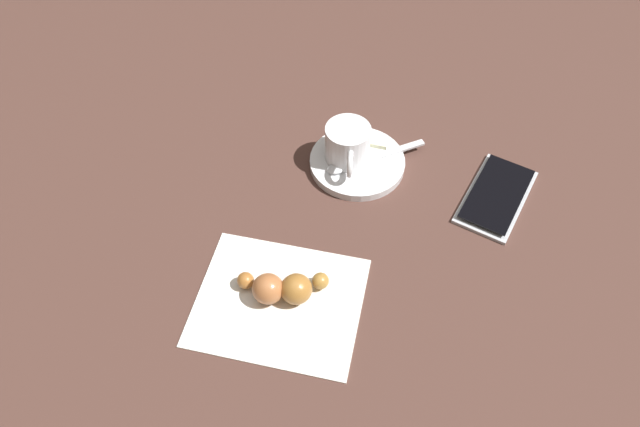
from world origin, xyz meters
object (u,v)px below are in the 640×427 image
object	(u,v)px
teaspoon	(361,161)
croissant	(282,288)
saucer	(355,162)
sugar_packet	(364,139)
napkin	(279,301)
cell_phone	(497,196)
espresso_cup	(347,144)

from	to	relation	value
teaspoon	croissant	world-z (taller)	croissant
saucer	sugar_packet	distance (m)	0.04
napkin	cell_phone	bearing A→B (deg)	139.59
napkin	croissant	bearing A→B (deg)	169.43
espresso_cup	napkin	world-z (taller)	espresso_cup
napkin	croissant	world-z (taller)	croissant
espresso_cup	croissant	distance (m)	0.22
espresso_cup	croissant	bearing A→B (deg)	-0.25
saucer	espresso_cup	xyz separation A→B (m)	(0.00, -0.01, 0.03)
sugar_packet	napkin	bearing A→B (deg)	81.02
napkin	croissant	xyz separation A→B (m)	(-0.01, 0.00, 0.02)
cell_phone	sugar_packet	bearing A→B (deg)	-98.82
espresso_cup	sugar_packet	distance (m)	0.05
sugar_packet	croissant	world-z (taller)	croissant
saucer	teaspoon	xyz separation A→B (m)	(0.00, 0.01, 0.01)
cell_phone	teaspoon	bearing A→B (deg)	-86.18
sugar_packet	cell_phone	xyz separation A→B (m)	(0.03, 0.19, -0.01)
saucer	napkin	xyz separation A→B (m)	(0.23, -0.01, -0.00)
teaspoon	napkin	xyz separation A→B (m)	(0.23, -0.02, -0.01)
sugar_packet	croissant	xyz separation A→B (m)	(0.26, -0.01, 0.01)
sugar_packet	croissant	distance (m)	0.26
cell_phone	saucer	bearing A→B (deg)	-87.60
napkin	cell_phone	size ratio (longest dim) A/B	1.31
napkin	cell_phone	distance (m)	0.32
teaspoon	croissant	xyz separation A→B (m)	(0.22, -0.02, 0.01)
saucer	napkin	bearing A→B (deg)	-3.33
espresso_cup	croissant	xyz separation A→B (m)	(0.22, -0.00, -0.02)
teaspoon	sugar_packet	size ratio (longest dim) A/B	1.89
saucer	croissant	bearing A→B (deg)	-3.05
saucer	teaspoon	size ratio (longest dim) A/B	1.13
sugar_packet	saucer	bearing A→B (deg)	81.86
teaspoon	sugar_packet	xyz separation A→B (m)	(-0.04, -0.01, 0.00)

